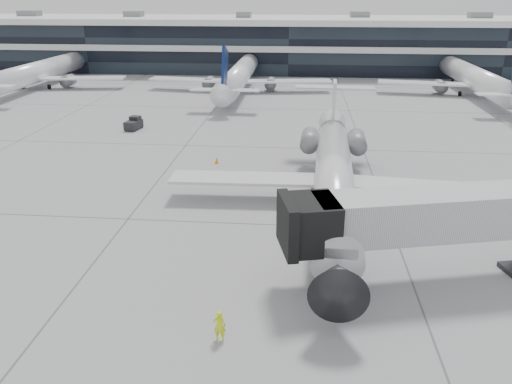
# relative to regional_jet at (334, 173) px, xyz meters

# --- Properties ---
(ground) EXTENTS (220.00, 220.00, 0.00)m
(ground) POSITION_rel_regional_jet_xyz_m (-5.80, -4.50, -2.67)
(ground) COLOR gray
(ground) RESTS_ON ground
(terminal) EXTENTS (170.00, 22.00, 10.00)m
(terminal) POSITION_rel_regional_jet_xyz_m (-5.80, 77.50, 2.33)
(terminal) COLOR black
(terminal) RESTS_ON ground
(bg_jet_left) EXTENTS (32.00, 40.00, 9.60)m
(bg_jet_left) POSITION_rel_regional_jet_xyz_m (-50.80, 50.50, -2.67)
(bg_jet_left) COLOR white
(bg_jet_left) RESTS_ON ground
(bg_jet_center) EXTENTS (32.00, 40.00, 9.60)m
(bg_jet_center) POSITION_rel_regional_jet_xyz_m (-13.80, 50.50, -2.67)
(bg_jet_center) COLOR white
(bg_jet_center) RESTS_ON ground
(bg_jet_right) EXTENTS (32.00, 40.00, 9.60)m
(bg_jet_right) POSITION_rel_regional_jet_xyz_m (26.20, 50.50, -2.67)
(bg_jet_right) COLOR white
(bg_jet_right) RESTS_ON ground
(regional_jet) EXTENTS (27.12, 33.80, 7.81)m
(regional_jet) POSITION_rel_regional_jet_xyz_m (0.00, 0.00, 0.00)
(regional_jet) COLOR silver
(regional_jet) RESTS_ON ground
(jet_bridge) EXTENTS (18.05, 7.42, 5.84)m
(jet_bridge) POSITION_rel_regional_jet_xyz_m (6.09, -10.95, 1.59)
(jet_bridge) COLOR #B1B2B5
(jet_bridge) RESTS_ON ground
(ramp_worker) EXTENTS (0.63, 0.42, 1.69)m
(ramp_worker) POSITION_rel_regional_jet_xyz_m (-6.47, -18.03, -1.82)
(ramp_worker) COLOR #E0FC1A
(ramp_worker) RESTS_ON ground
(traffic_cone) EXTENTS (0.56, 0.56, 0.63)m
(traffic_cone) POSITION_rel_regional_jet_xyz_m (-11.22, 9.46, -2.37)
(traffic_cone) COLOR orange
(traffic_cone) RESTS_ON ground
(far_tug) EXTENTS (1.91, 2.73, 1.59)m
(far_tug) POSITION_rel_regional_jet_xyz_m (-23.95, 22.02, -1.95)
(far_tug) COLOR black
(far_tug) RESTS_ON ground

